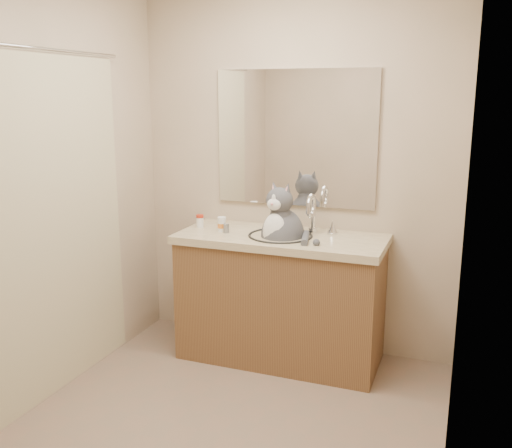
# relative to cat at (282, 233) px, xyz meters

# --- Properties ---
(room) EXTENTS (2.22, 2.52, 2.42)m
(room) POSITION_rel_cat_xyz_m (-0.01, -0.94, 0.33)
(room) COLOR #826C5A
(room) RESTS_ON ground
(vanity) EXTENTS (1.34, 0.59, 1.12)m
(vanity) POSITION_rel_cat_xyz_m (-0.01, 0.02, -0.43)
(vanity) COLOR brown
(vanity) RESTS_ON ground
(mirror) EXTENTS (1.10, 0.02, 0.90)m
(mirror) POSITION_rel_cat_xyz_m (-0.01, 0.29, 0.58)
(mirror) COLOR white
(mirror) RESTS_ON room
(shower_curtain) EXTENTS (0.02, 1.30, 1.93)m
(shower_curtain) POSITION_rel_cat_xyz_m (-1.06, -0.84, 0.16)
(shower_curtain) COLOR #C3BA93
(shower_curtain) RESTS_ON ground
(cat) EXTENTS (0.39, 0.39, 0.56)m
(cat) POSITION_rel_cat_xyz_m (0.00, 0.00, 0.00)
(cat) COLOR #4C4D52
(cat) RESTS_ON vanity
(pill_bottle_redcap) EXTENTS (0.05, 0.05, 0.09)m
(pill_bottle_redcap) POSITION_rel_cat_xyz_m (-0.60, 0.04, 0.02)
(pill_bottle_redcap) COLOR white
(pill_bottle_redcap) RESTS_ON vanity
(pill_bottle_orange) EXTENTS (0.07, 0.07, 0.10)m
(pill_bottle_orange) POSITION_rel_cat_xyz_m (-0.42, -0.01, 0.02)
(pill_bottle_orange) COLOR white
(pill_bottle_orange) RESTS_ON vanity
(grey_canister) EXTENTS (0.04, 0.04, 0.06)m
(grey_canister) POSITION_rel_cat_xyz_m (-0.37, -0.04, 0.01)
(grey_canister) COLOR gray
(grey_canister) RESTS_ON vanity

